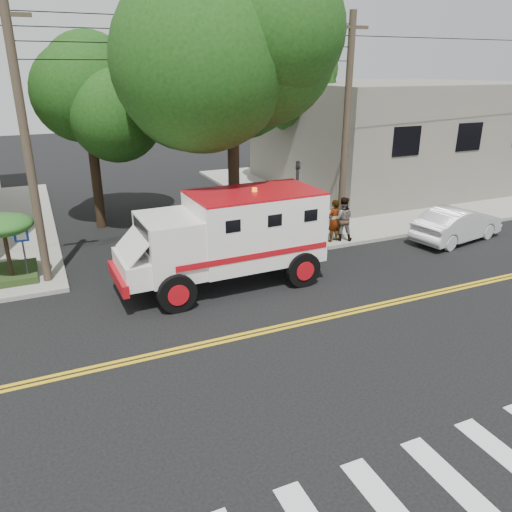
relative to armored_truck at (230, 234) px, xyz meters
name	(u,v)px	position (x,y,z in m)	size (l,w,h in m)	color
ground	(271,330)	(-0.16, -3.50, -1.79)	(100.00, 100.00, 0.00)	black
sidewalk_ne	(373,186)	(13.34, 10.00, -1.71)	(17.00, 17.00, 0.15)	gray
building_right	(393,133)	(14.84, 10.50, 1.36)	(14.00, 12.00, 6.00)	slate
utility_pole_left	(28,152)	(-5.76, 2.50, 2.71)	(0.28, 0.28, 9.00)	#382D23
utility_pole_right	(346,132)	(6.14, 2.70, 2.71)	(0.28, 0.28, 9.00)	#382D23
tree_main	(247,60)	(1.77, 2.71, 5.41)	(6.08, 5.70, 9.85)	black
tree_left	(96,98)	(-2.84, 8.29, 3.94)	(4.48, 4.20, 7.70)	black
tree_right	(292,83)	(8.68, 12.27, 4.31)	(4.80, 4.50, 8.20)	black
traffic_signal	(297,196)	(3.64, 2.10, 0.44)	(0.15, 0.18, 3.60)	#3F3F42
accessibility_sign	(23,247)	(-6.36, 2.67, -0.42)	(0.45, 0.10, 2.02)	#3F3F42
armored_truck	(230,234)	(0.00, 0.00, 0.00)	(6.97, 2.95, 3.14)	white
parked_sedan	(457,224)	(10.44, 0.30, -1.06)	(1.54, 4.41, 1.45)	beige
pedestrian_a	(334,221)	(5.34, 2.00, -0.75)	(0.65, 0.42, 1.77)	gray
pedestrian_b	(343,219)	(5.78, 2.00, -0.72)	(0.89, 0.70, 1.84)	gray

